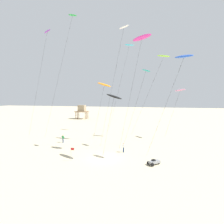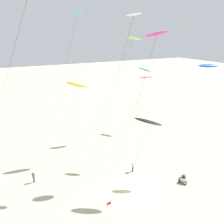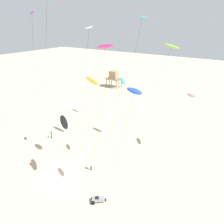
{
  "view_description": "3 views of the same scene",
  "coord_description": "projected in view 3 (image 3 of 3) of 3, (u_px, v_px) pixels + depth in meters",
  "views": [
    {
      "loc": [
        7.59,
        -28.7,
        10.07
      ],
      "look_at": [
        -0.08,
        6.65,
        6.84
      ],
      "focal_mm": 30.54,
      "sensor_mm": 36.0,
      "label": 1
    },
    {
      "loc": [
        -12.49,
        -19.41,
        19.45
      ],
      "look_at": [
        0.96,
        7.38,
        8.64
      ],
      "focal_mm": 34.6,
      "sensor_mm": 36.0,
      "label": 2
    },
    {
      "loc": [
        23.48,
        -20.88,
        22.76
      ],
      "look_at": [
        1.74,
        11.04,
        7.52
      ],
      "focal_mm": 38.09,
      "sensor_mm": 36.0,
      "label": 3
    }
  ],
  "objects": [
    {
      "name": "kite_cyan",
      "position": [
        142.0,
        19.0,
        44.78
      ],
      "size": [
        7.51,
        3.59,
        23.45
      ],
      "color": "#33BFE0",
      "rests_on": "ground"
    },
    {
      "name": "kite_magenta",
      "position": [
        105.0,
        47.0,
        29.69
      ],
      "size": [
        5.75,
        2.87,
        20.15
      ],
      "color": "#D8339E",
      "rests_on": "ground"
    },
    {
      "name": "kite_purple",
      "position": [
        32.0,
        18.0,
        43.86
      ],
      "size": [
        9.25,
        4.49,
        24.08
      ],
      "color": "purple",
      "rests_on": "ground"
    },
    {
      "name": "kite_black",
      "position": [
        64.0,
        122.0,
        31.84
      ],
      "size": [
        3.73,
        2.64,
        10.37
      ],
      "color": "black",
      "rests_on": "ground"
    },
    {
      "name": "kite_green",
      "position": [
        47.0,
        5.0,
        37.8
      ],
      "size": [
        10.83,
        5.29,
        26.06
      ],
      "color": "green",
      "rests_on": "ground"
    },
    {
      "name": "marker_flag",
      "position": [
        31.0,
        166.0,
        36.68
      ],
      "size": [
        0.57,
        0.05,
        2.1
      ],
      "color": "gray",
      "rests_on": "ground"
    },
    {
      "name": "kite_lime",
      "position": [
        171.0,
        47.0,
        37.21
      ],
      "size": [
        8.96,
        4.3,
        19.16
      ],
      "color": "#8CD833",
      "rests_on": "ground"
    },
    {
      "name": "beach_buggy",
      "position": [
        98.0,
        199.0,
        31.45
      ],
      "size": [
        1.97,
        1.82,
        0.82
      ],
      "color": "gray",
      "rests_on": "ground"
    },
    {
      "name": "stilt_house",
      "position": [
        114.0,
        76.0,
        82.78
      ],
      "size": [
        5.21,
        4.09,
        5.82
      ],
      "color": "#846647",
      "rests_on": "ground"
    },
    {
      "name": "kite_flyer_nearest",
      "position": [
        51.0,
        134.0,
        48.16
      ],
      "size": [
        0.64,
        0.62,
        1.67
      ],
      "color": "navy",
      "rests_on": "ground"
    },
    {
      "name": "kite_blue",
      "position": [
        134.0,
        92.0,
        25.34
      ],
      "size": [
        6.49,
        3.45,
        15.86
      ],
      "color": "blue",
      "rests_on": "ground"
    },
    {
      "name": "kite_white",
      "position": [
        89.0,
        31.0,
        31.29
      ],
      "size": [
        6.06,
        3.1,
        21.95
      ],
      "color": "white",
      "rests_on": "ground"
    },
    {
      "name": "kite_teal",
      "position": [
        122.0,
        83.0,
        33.72
      ],
      "size": [
        5.3,
        3.0,
        15.02
      ],
      "color": "teal",
      "rests_on": "ground"
    },
    {
      "name": "ground_plane",
      "position": [
        63.0,
        176.0,
        36.71
      ],
      "size": [
        260.0,
        260.0,
        0.0
      ],
      "primitive_type": "plane",
      "color": "beige"
    },
    {
      "name": "kite_pink",
      "position": [
        191.0,
        96.0,
        38.42
      ],
      "size": [
        4.34,
        2.83,
        11.58
      ],
      "color": "pink",
      "rests_on": "ground"
    },
    {
      "name": "kite_flyer_middle",
      "position": [
        91.0,
        165.0,
        37.92
      ],
      "size": [
        0.67,
        0.68,
        1.67
      ],
      "color": "navy",
      "rests_on": "ground"
    },
    {
      "name": "kite_orange",
      "position": [
        92.0,
        81.0,
        42.6
      ],
      "size": [
        4.74,
        2.22,
        13.05
      ],
      "color": "orange",
      "rests_on": "ground"
    }
  ]
}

